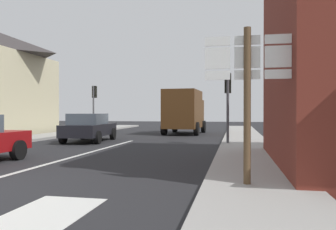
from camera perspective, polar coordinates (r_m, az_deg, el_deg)
name	(u,v)px	position (r m, az deg, el deg)	size (l,w,h in m)	color
ground_plane	(119,144)	(16.57, -8.12, -4.87)	(80.00, 80.00, 0.00)	#232326
sidewalk_right	(248,150)	(13.66, 13.17, -5.73)	(2.22, 44.00, 0.14)	#9E9B96
lane_centre_stripe	(83,154)	(12.89, -14.05, -6.39)	(0.16, 12.00, 0.01)	silver
lane_turn_arrow	(42,216)	(5.58, -20.31, -15.55)	(1.20, 2.20, 0.01)	silver
sedan_far	(89,127)	(18.29, -13.04, -1.99)	(2.24, 4.33, 1.47)	black
delivery_truck	(184,111)	(24.04, 2.75, 0.73)	(2.66, 5.09, 3.05)	#4C2D14
route_sign_post	(247,89)	(6.86, 13.11, 4.31)	(1.66, 0.14, 3.20)	brown
traffic_light_near_right	(228,92)	(15.93, 9.98, 3.77)	(0.30, 0.49, 3.32)	#47474C
traffic_light_far_left	(94,98)	(26.63, -12.25, 2.80)	(0.30, 0.49, 3.55)	#47474C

